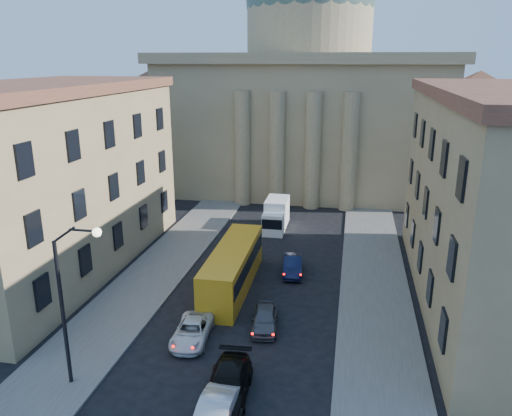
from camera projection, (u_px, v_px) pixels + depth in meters
The scene contains 12 objects.
sidewalk_left at pixel (134, 296), 35.77m from camera, with size 5.00×60.00×0.15m, color #575450.
sidewalk_right at pixel (377, 318), 32.65m from camera, with size 5.00×60.00×0.15m, color #575450.
church at pixel (307, 94), 66.02m from camera, with size 68.02×28.76×36.60m.
building_left at pixel (47, 178), 38.97m from camera, with size 11.60×26.60×14.70m.
street_lamp at pixel (70, 293), 24.59m from camera, with size 2.62×0.44×8.83m.
car_right_near at pixel (215, 414), 22.93m from camera, with size 1.54×4.42×1.46m, color #AEB2B6.
car_left_mid at pixel (192, 331), 30.08m from camera, with size 2.02×4.39×1.22m, color silver.
car_right_mid at pixel (228, 386), 24.81m from camera, with size 2.11×5.18×1.50m, color black.
car_right_far at pixel (265, 319), 31.44m from camera, with size 1.57×3.91×1.33m, color #48484D.
car_right_distant at pixel (293, 265), 39.47m from camera, with size 1.44×4.12×1.36m, color #0E1432.
city_bus at pixel (233, 267), 36.75m from camera, with size 2.74×11.13×3.13m.
box_truck at pixel (276, 215), 49.65m from camera, with size 2.17×5.34×2.92m.
Camera 1 is at (6.33, -12.15, 16.41)m, focal length 35.00 mm.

